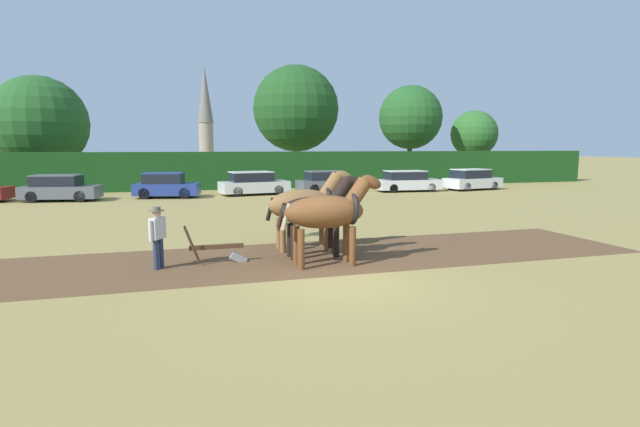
# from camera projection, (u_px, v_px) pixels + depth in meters

# --- Properties ---
(ground_plane) EXTENTS (240.00, 240.00, 0.00)m
(ground_plane) POSITION_uv_depth(u_px,v_px,m) (342.00, 281.00, 11.64)
(ground_plane) COLOR #998447
(plowed_furrow_strip) EXTENTS (27.58, 4.77, 0.01)m
(plowed_furrow_strip) POSITION_uv_depth(u_px,v_px,m) (162.00, 267.00, 13.07)
(plowed_furrow_strip) COLOR brown
(plowed_furrow_strip) RESTS_ON ground
(hedgerow) EXTENTS (62.10, 1.31, 2.74)m
(hedgerow) POSITION_uv_depth(u_px,v_px,m) (227.00, 170.00, 36.70)
(hedgerow) COLOR #194719
(hedgerow) RESTS_ON ground
(tree_far_left) EXTENTS (7.22, 7.22, 8.48)m
(tree_far_left) POSITION_uv_depth(u_px,v_px,m) (39.00, 123.00, 38.21)
(tree_far_left) COLOR #423323
(tree_far_left) RESTS_ON ground
(tree_left) EXTENTS (7.51, 7.51, 10.16)m
(tree_left) POSITION_uv_depth(u_px,v_px,m) (296.00, 109.00, 43.72)
(tree_left) COLOR #423323
(tree_left) RESTS_ON ground
(tree_center_left) EXTENTS (5.74, 5.74, 8.62)m
(tree_center_left) POSITION_uv_depth(u_px,v_px,m) (410.00, 118.00, 45.34)
(tree_center_left) COLOR brown
(tree_center_left) RESTS_ON ground
(tree_center) EXTENTS (4.45, 4.45, 6.54)m
(tree_center) POSITION_uv_depth(u_px,v_px,m) (474.00, 134.00, 47.85)
(tree_center) COLOR #423323
(tree_center) RESTS_ON ground
(church_spire) EXTENTS (2.20, 2.20, 14.26)m
(church_spire) POSITION_uv_depth(u_px,v_px,m) (205.00, 115.00, 69.90)
(church_spire) COLOR gray
(church_spire) RESTS_ON ground
(draft_horse_lead_left) EXTENTS (2.82, 0.93, 2.46)m
(draft_horse_lead_left) POSITION_uv_depth(u_px,v_px,m) (329.00, 212.00, 13.03)
(draft_horse_lead_left) COLOR brown
(draft_horse_lead_left) RESTS_ON ground
(draft_horse_lead_right) EXTENTS (2.63, 0.87, 2.38)m
(draft_horse_lead_right) POSITION_uv_depth(u_px,v_px,m) (317.00, 211.00, 14.10)
(draft_horse_lead_right) COLOR black
(draft_horse_lead_right) RESTS_ON ground
(draft_horse_trail_left) EXTENTS (2.82, 1.01, 2.47)m
(draft_horse_trail_left) POSITION_uv_depth(u_px,v_px,m) (307.00, 204.00, 15.14)
(draft_horse_trail_left) COLOR brown
(draft_horse_trail_left) RESTS_ON ground
(plow) EXTENTS (1.67, 0.46, 1.13)m
(plow) POSITION_uv_depth(u_px,v_px,m) (222.00, 251.00, 13.47)
(plow) COLOR #4C331E
(plow) RESTS_ON ground
(farmer_at_plow) EXTENTS (0.42, 0.54, 1.61)m
(farmer_at_plow) POSITION_uv_depth(u_px,v_px,m) (158.00, 233.00, 12.73)
(farmer_at_plow) COLOR #28334C
(farmer_at_plow) RESTS_ON ground
(farmer_beside_team) EXTENTS (0.41, 0.63, 1.64)m
(farmer_beside_team) POSITION_uv_depth(u_px,v_px,m) (292.00, 210.00, 17.10)
(farmer_beside_team) COLOR #38332D
(farmer_beside_team) RESTS_ON ground
(parked_car_left) EXTENTS (4.38, 2.42, 1.52)m
(parked_car_left) POSITION_uv_depth(u_px,v_px,m) (60.00, 188.00, 28.63)
(parked_car_left) COLOR #565B66
(parked_car_left) RESTS_ON ground
(parked_car_center_left) EXTENTS (4.08, 2.44, 1.54)m
(parked_car_center_left) POSITION_uv_depth(u_px,v_px,m) (166.00, 186.00, 30.46)
(parked_car_center_left) COLOR navy
(parked_car_center_left) RESTS_ON ground
(parked_car_center) EXTENTS (4.62, 2.50, 1.51)m
(parked_car_center) POSITION_uv_depth(u_px,v_px,m) (253.00, 184.00, 32.32)
(parked_car_center) COLOR silver
(parked_car_center) RESTS_ON ground
(parked_car_center_right) EXTENTS (4.17, 2.10, 1.49)m
(parked_car_center_right) POSITION_uv_depth(u_px,v_px,m) (326.00, 182.00, 33.79)
(parked_car_center_right) COLOR #565B66
(parked_car_center_right) RESTS_ON ground
(parked_car_right) EXTENTS (4.56, 2.04, 1.46)m
(parked_car_right) POSITION_uv_depth(u_px,v_px,m) (407.00, 181.00, 34.77)
(parked_car_right) COLOR silver
(parked_car_right) RESTS_ON ground
(parked_car_far_right) EXTENTS (4.39, 2.56, 1.51)m
(parked_car_far_right) POSITION_uv_depth(u_px,v_px,m) (472.00, 180.00, 36.04)
(parked_car_far_right) COLOR silver
(parked_car_far_right) RESTS_ON ground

